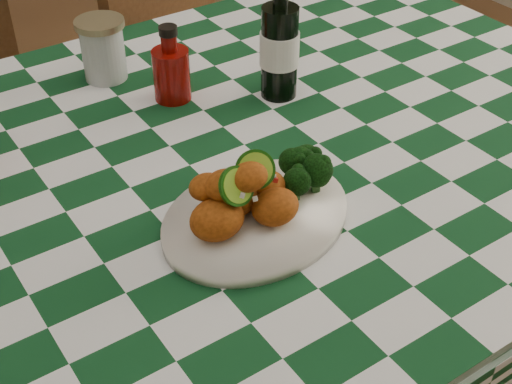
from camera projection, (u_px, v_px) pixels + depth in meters
dining_table at (201, 333)px, 1.35m from camera, size 1.66×1.06×0.79m
plate at (256, 218)px, 1.00m from camera, size 0.33×0.28×0.02m
fried_chicken_pile at (246, 191)px, 0.96m from camera, size 0.14×0.10×0.09m
broccoli_side at (302, 172)px, 1.02m from camera, size 0.07×0.07×0.05m
ketchup_bottle at (171, 63)px, 1.24m from camera, size 0.08×0.08×0.14m
mason_jar at (103, 50)px, 1.30m from camera, size 0.11×0.11×0.12m
beer_bottle at (280, 34)px, 1.22m from camera, size 0.08×0.08×0.24m
wooden_chair_right at (217, 82)px, 1.99m from camera, size 0.54×0.56×0.92m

